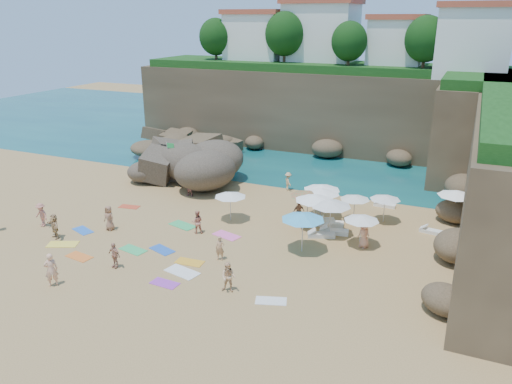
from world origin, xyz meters
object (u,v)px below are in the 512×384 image
at_px(parasol_1, 355,197).
at_px(lounger_0, 334,232).
at_px(person_stand_2, 288,181).
at_px(person_stand_3, 299,212).
at_px(person_stand_4, 364,234).
at_px(rock_outcrop, 179,180).
at_px(person_stand_5, 189,187).
at_px(parasol_2, 321,191).
at_px(person_stand_1, 197,222).
at_px(parasol_0, 322,187).
at_px(flag_pole, 169,157).
at_px(person_stand_6, 51,270).

bearing_deg(parasol_1, lounger_0, -104.72).
distance_m(person_stand_2, person_stand_3, 6.71).
relative_size(person_stand_2, person_stand_4, 0.90).
xyz_separation_m(rock_outcrop, person_stand_3, (12.49, -4.76, 0.77)).
distance_m(person_stand_2, person_stand_5, 7.91).
xyz_separation_m(lounger_0, person_stand_5, (-12.28, 2.50, 0.63)).
height_order(rock_outcrop, person_stand_4, rock_outcrop).
distance_m(parasol_2, person_stand_3, 2.09).
distance_m(person_stand_1, person_stand_4, 10.55).
bearing_deg(lounger_0, parasol_2, 121.09).
height_order(parasol_0, person_stand_3, parasol_0).
height_order(parasol_0, lounger_0, parasol_0).
bearing_deg(parasol_0, flag_pole, 170.61).
relative_size(parasol_1, lounger_0, 1.10).
distance_m(parasol_0, person_stand_3, 2.38).
height_order(person_stand_4, person_stand_5, person_stand_4).
bearing_deg(person_stand_2, rock_outcrop, 59.21).
height_order(rock_outcrop, lounger_0, rock_outcrop).
xyz_separation_m(rock_outcrop, person_stand_1, (7.08, -9.05, 0.77)).
height_order(parasol_2, person_stand_5, parasol_2).
height_order(person_stand_1, person_stand_6, person_stand_6).
bearing_deg(person_stand_3, person_stand_6, -174.71).
height_order(rock_outcrop, parasol_2, parasol_2).
bearing_deg(person_stand_3, parasol_2, -17.94).
relative_size(person_stand_3, person_stand_4, 0.93).
bearing_deg(person_stand_1, lounger_0, 175.74).
xyz_separation_m(parasol_1, lounger_0, (-0.67, -2.55, -1.61)).
bearing_deg(parasol_2, rock_outcrop, 164.03).
height_order(person_stand_3, person_stand_5, person_stand_5).
relative_size(parasol_1, person_stand_3, 1.32).
xyz_separation_m(rock_outcrop, parasol_2, (13.77, -3.94, 2.20)).
distance_m(parasol_1, person_stand_2, 7.76).
xyz_separation_m(parasol_2, person_stand_3, (-1.28, -0.82, -1.43)).
xyz_separation_m(person_stand_1, person_stand_4, (10.31, 2.23, 0.06)).
bearing_deg(rock_outcrop, person_stand_6, -78.82).
relative_size(parasol_1, person_stand_2, 1.36).
bearing_deg(rock_outcrop, lounger_0, -20.25).
relative_size(rock_outcrop, parasol_1, 4.13).
height_order(flag_pole, parasol_1, flag_pole).
height_order(parasol_1, parasol_2, parasol_2).
xyz_separation_m(lounger_0, person_stand_3, (-2.73, 0.86, 0.62)).
height_order(parasol_0, person_stand_6, parasol_0).
distance_m(flag_pole, person_stand_6, 17.46).
height_order(rock_outcrop, parasol_1, parasol_1).
height_order(lounger_0, person_stand_5, person_stand_5).
height_order(flag_pole, person_stand_5, flag_pole).
xyz_separation_m(parasol_0, person_stand_3, (-1.11, -1.53, -1.44)).
distance_m(lounger_0, person_stand_1, 8.86).
xyz_separation_m(rock_outcrop, person_stand_2, (9.53, 1.26, 0.75)).
bearing_deg(flag_pole, person_stand_6, -77.39).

